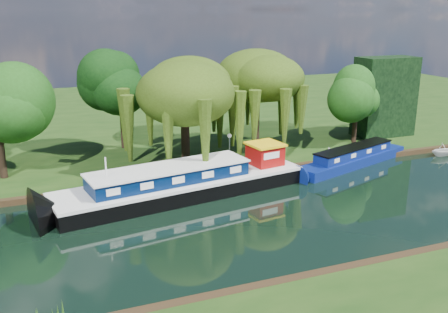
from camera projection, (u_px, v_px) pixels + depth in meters
name	position (u px, v px, depth m)	size (l,w,h in m)	color
ground	(281.00, 214.00, 33.04)	(120.00, 120.00, 0.00)	black
far_bank	(157.00, 114.00, 63.36)	(120.00, 52.00, 0.45)	black
dutch_barge	(185.00, 183.00, 36.01)	(18.98, 7.04, 3.92)	black
narrowboat	(353.00, 158.00, 43.13)	(12.57, 5.94, 1.83)	navy
white_cruiser	(442.00, 156.00, 46.09)	(2.20, 2.55, 1.34)	silver
willow_left	(184.00, 93.00, 39.82)	(7.07, 7.07, 8.47)	black
willow_right	(256.00, 85.00, 44.98)	(6.77, 6.77, 8.25)	black
tree_far_mid	(121.00, 86.00, 45.59)	(5.14, 5.14, 8.41)	black
tree_far_right	(357.00, 97.00, 47.82)	(3.98, 3.98, 6.51)	black
conifer_hedge	(385.00, 97.00, 50.91)	(6.00, 3.00, 8.00)	black
lamppost	(229.00, 140.00, 41.91)	(0.36, 0.36, 2.56)	silver
mooring_posts	(228.00, 165.00, 40.11)	(19.16, 0.16, 1.00)	silver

